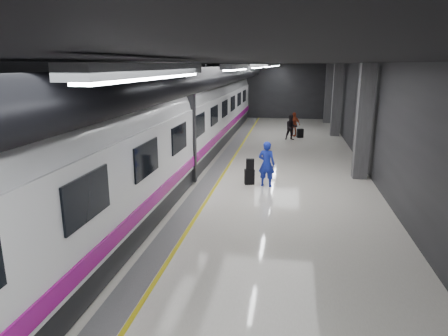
{
  "coord_description": "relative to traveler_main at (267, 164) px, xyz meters",
  "views": [
    {
      "loc": [
        1.73,
        -14.23,
        4.44
      ],
      "look_at": [
        -0.23,
        -2.52,
        1.35
      ],
      "focal_mm": 32.0,
      "sensor_mm": 36.0,
      "label": 1
    }
  ],
  "objects": [
    {
      "name": "shoulder_bag",
      "position": [
        -0.62,
        0.1,
        -0.06
      ],
      "size": [
        0.33,
        0.2,
        0.41
      ],
      "primitive_type": "cube",
      "rotation": [
        0.0,
        0.0,
        0.11
      ],
      "color": "black",
      "rests_on": "suitcase_main"
    },
    {
      "name": "suitcase_main",
      "position": [
        -0.64,
        0.13,
        -0.56
      ],
      "size": [
        0.42,
        0.33,
        0.59
      ],
      "primitive_type": "cube",
      "rotation": [
        0.0,
        0.0,
        0.33
      ],
      "color": "black",
      "rests_on": "ground"
    },
    {
      "name": "train",
      "position": [
        -4.16,
        -0.21,
        1.21
      ],
      "size": [
        3.05,
        38.0,
        4.05
      ],
      "color": "black",
      "rests_on": "ground"
    },
    {
      "name": "traveler_far_b",
      "position": [
        1.04,
        11.16,
        -0.1
      ],
      "size": [
        0.95,
        0.79,
        1.51
      ],
      "primitive_type": "imported",
      "rotation": [
        0.0,
        0.0,
        -0.57
      ],
      "color": "maroon",
      "rests_on": "ground"
    },
    {
      "name": "ground",
      "position": [
        -0.91,
        -0.21,
        -0.86
      ],
      "size": [
        40.0,
        40.0,
        0.0
      ],
      "primitive_type": "plane",
      "color": "silver",
      "rests_on": "ground"
    },
    {
      "name": "traveler_main",
      "position": [
        0.0,
        0.0,
        0.0
      ],
      "size": [
        0.69,
        0.52,
        1.71
      ],
      "primitive_type": "imported",
      "rotation": [
        0.0,
        0.0,
        2.96
      ],
      "color": "#1B35D1",
      "rests_on": "ground"
    },
    {
      "name": "traveler_far_a",
      "position": [
        0.88,
        9.75,
        -0.09
      ],
      "size": [
        0.86,
        0.74,
        1.53
      ],
      "primitive_type": "imported",
      "rotation": [
        0.0,
        0.0,
        0.24
      ],
      "color": "black",
      "rests_on": "ground"
    },
    {
      "name": "suitcase_far",
      "position": [
        1.44,
        10.66,
        -0.58
      ],
      "size": [
        0.44,
        0.37,
        0.55
      ],
      "primitive_type": "cube",
      "rotation": [
        0.0,
        0.0,
        0.4
      ],
      "color": "black",
      "rests_on": "ground"
    },
    {
      "name": "platform_hall",
      "position": [
        -1.2,
        0.75,
        2.68
      ],
      "size": [
        10.02,
        40.02,
        4.51
      ],
      "color": "black",
      "rests_on": "ground"
    }
  ]
}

